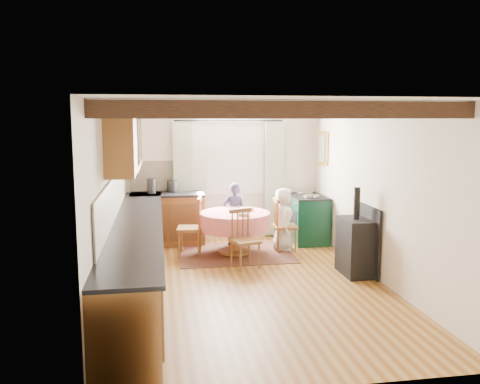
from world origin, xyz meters
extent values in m
cube|color=olive|center=(0.00, 0.00, 0.00)|extent=(3.60, 5.50, 0.00)
cube|color=white|center=(0.00, 0.00, 2.40)|extent=(3.60, 5.50, 0.00)
cube|color=silver|center=(0.00, 2.75, 1.20)|extent=(3.60, 0.00, 2.40)
cube|color=silver|center=(0.00, -2.75, 1.20)|extent=(3.60, 0.00, 2.40)
cube|color=silver|center=(-1.80, 0.00, 1.20)|extent=(0.00, 5.50, 2.40)
cube|color=silver|center=(1.80, 0.00, 1.20)|extent=(0.00, 5.50, 2.40)
cube|color=#3A2314|center=(0.00, -2.00, 2.31)|extent=(3.60, 0.16, 0.16)
cube|color=#3A2314|center=(0.00, -1.00, 2.31)|extent=(3.60, 0.16, 0.16)
cube|color=#3A2314|center=(0.00, 0.00, 2.31)|extent=(3.60, 0.16, 0.16)
cube|color=#3A2314|center=(0.00, 1.00, 2.31)|extent=(3.60, 0.16, 0.16)
cube|color=#3A2314|center=(0.00, 2.00, 2.31)|extent=(3.60, 0.16, 0.16)
cube|color=beige|center=(-1.78, 0.30, 1.20)|extent=(0.02, 4.50, 0.55)
cube|color=beige|center=(-1.00, 2.73, 1.20)|extent=(1.40, 0.02, 0.55)
cube|color=brown|center=(-1.50, 0.00, 0.44)|extent=(0.60, 5.30, 0.88)
cube|color=brown|center=(-1.05, 2.45, 0.44)|extent=(1.30, 0.60, 0.88)
cube|color=black|center=(-1.48, 0.00, 0.90)|extent=(0.64, 5.30, 0.04)
cube|color=black|center=(-1.05, 2.43, 0.90)|extent=(1.30, 0.64, 0.04)
cube|color=brown|center=(-1.63, 1.20, 1.95)|extent=(0.34, 1.80, 0.90)
cube|color=brown|center=(-1.63, -0.30, 1.90)|extent=(0.34, 0.90, 0.70)
cube|color=white|center=(0.10, 2.73, 1.60)|extent=(1.34, 0.03, 1.54)
cube|color=white|center=(0.10, 2.74, 1.60)|extent=(1.20, 0.01, 1.40)
cube|color=#A3BB98|center=(-0.75, 2.65, 1.10)|extent=(0.35, 0.10, 2.10)
cube|color=#A3BB98|center=(0.95, 2.65, 1.10)|extent=(0.35, 0.10, 2.10)
cylinder|color=black|center=(0.10, 2.65, 2.20)|extent=(2.00, 0.03, 0.03)
cube|color=gold|center=(1.77, 2.30, 1.70)|extent=(0.04, 0.50, 0.60)
cylinder|color=silver|center=(1.05, 2.72, 1.70)|extent=(0.30, 0.02, 0.30)
cube|color=#41281D|center=(0.03, 1.54, 0.01)|extent=(1.88, 1.47, 0.01)
imported|color=#2B2E45|center=(0.12, 2.17, 0.56)|extent=(0.44, 0.32, 1.12)
imported|color=silver|center=(0.89, 1.67, 0.54)|extent=(0.45, 0.59, 1.07)
imported|color=silver|center=(0.14, 1.24, 0.73)|extent=(0.31, 0.31, 0.05)
imported|color=silver|center=(0.30, 1.67, 0.73)|extent=(0.24, 0.24, 0.06)
imported|color=silver|center=(0.07, 1.53, 0.75)|extent=(0.13, 0.13, 0.09)
cylinder|color=#262628|center=(-1.32, 2.43, 1.05)|extent=(0.15, 0.15, 0.26)
cylinder|color=#262628|center=(-0.95, 2.54, 1.02)|extent=(0.18, 0.18, 0.21)
camera|label=1|loc=(-1.20, -6.51, 2.23)|focal=37.67mm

